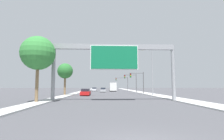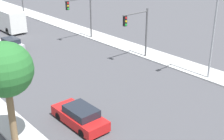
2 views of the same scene
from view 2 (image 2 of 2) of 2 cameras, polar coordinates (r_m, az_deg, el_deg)
The scene contains 8 objects.
sidewalk_right at distance 52.67m, azimuth -10.97°, elevation 8.82°, with size 3.00×120.00×0.15m.
car_mid_center at distance 39.45m, azimuth -18.02°, elevation 4.52°, with size 1.71×4.20×1.44m.
car_far_right at distance 22.25m, azimuth -5.89°, elevation -8.40°, with size 1.85×4.64×1.44m.
truck_box_primary at distance 48.26m, azimuth -18.57°, elevation 8.71°, with size 2.36×8.04×3.14m.
traffic_light_near_intersection at distance 33.46m, azimuth 4.95°, elevation 7.87°, with size 3.63×0.32×5.52m.
traffic_light_mid_block at distance 40.78m, azimuth -5.40°, elevation 10.66°, with size 3.97×0.32×5.70m.
palm_tree_background at distance 18.98m, azimuth -18.91°, elevation -0.09°, with size 3.28×3.28×6.87m.
street_lamp_right at distance 29.05m, azimuth 18.09°, elevation 8.58°, with size 2.35×0.28×9.77m.
Camera 2 is at (-16.02, 15.49, 12.00)m, focal length 50.00 mm.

